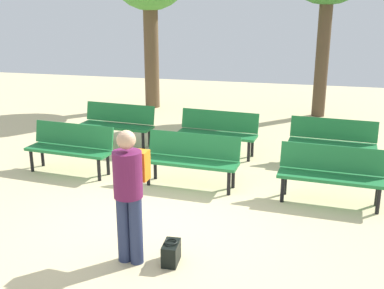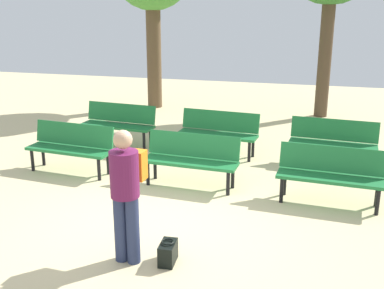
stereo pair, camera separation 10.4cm
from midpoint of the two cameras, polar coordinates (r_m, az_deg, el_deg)
name	(u,v)px [view 1 (the left image)]	position (r m, az deg, el deg)	size (l,w,h in m)	color
ground_plane	(156,225)	(6.87, -4.72, -9.51)	(24.00, 24.00, 0.00)	beige
bench_r0_c0	(71,145)	(8.95, -14.55, -0.10)	(1.64, 0.64, 0.87)	#1E7238
bench_r0_c1	(192,157)	(8.05, -0.39, -1.47)	(1.63, 0.58, 0.87)	#1E7238
bench_r0_c2	(331,171)	(7.68, 15.87, -3.09)	(1.63, 0.60, 0.87)	#1E7238
bench_r1_c0	(118,122)	(10.42, -9.11, 2.67)	(1.64, 0.64, 0.87)	#1E7238
bench_r1_c1	(218,130)	(9.66, 2.77, 1.70)	(1.64, 0.63, 0.87)	#1E7238
bench_r1_c2	(332,139)	(9.38, 16.04, 0.58)	(1.63, 0.61, 0.87)	#1E7238
visitor_with_backpack	(129,189)	(5.66, -7.97, -5.20)	(0.37, 0.54, 1.65)	navy
handbag	(171,253)	(5.91, -3.01, -12.71)	(0.20, 0.33, 0.29)	black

